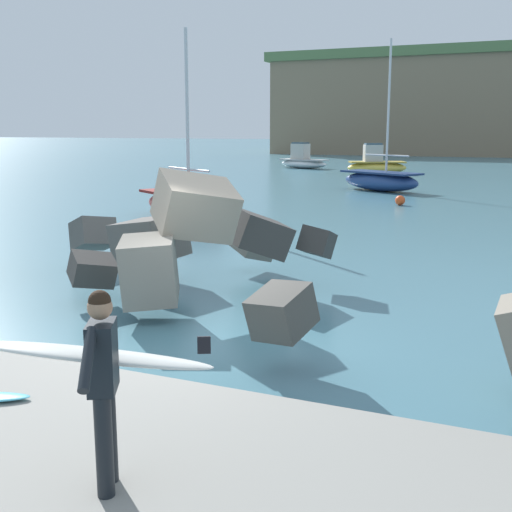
{
  "coord_description": "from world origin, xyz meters",
  "views": [
    {
      "loc": [
        4.48,
        -8.45,
        3.31
      ],
      "look_at": [
        0.63,
        0.5,
        1.4
      ],
      "focal_mm": 45.47,
      "sensor_mm": 36.0,
      "label": 1
    }
  ],
  "objects_px": {
    "boat_mid_centre": "(381,180)",
    "surfer_with_board": "(101,371)",
    "boat_mid_right": "(376,165)",
    "boat_near_right": "(184,204)",
    "mooring_buoy_inner": "(400,200)",
    "boat_near_left": "(303,160)"
  },
  "relations": [
    {
      "from": "boat_near_left",
      "to": "boat_mid_right",
      "type": "bearing_deg",
      "value": -33.93
    },
    {
      "from": "boat_mid_right",
      "to": "surfer_with_board",
      "type": "bearing_deg",
      "value": -80.08
    },
    {
      "from": "surfer_with_board",
      "to": "boat_near_left",
      "type": "bearing_deg",
      "value": 107.27
    },
    {
      "from": "mooring_buoy_inner",
      "to": "boat_near_left",
      "type": "bearing_deg",
      "value": 118.12
    },
    {
      "from": "surfer_with_board",
      "to": "boat_mid_centre",
      "type": "height_order",
      "value": "boat_mid_centre"
    },
    {
      "from": "boat_near_left",
      "to": "surfer_with_board",
      "type": "bearing_deg",
      "value": -72.73
    },
    {
      "from": "surfer_with_board",
      "to": "boat_near_right",
      "type": "bearing_deg",
      "value": 117.38
    },
    {
      "from": "boat_near_left",
      "to": "mooring_buoy_inner",
      "type": "bearing_deg",
      "value": -61.88
    },
    {
      "from": "boat_near_left",
      "to": "boat_near_right",
      "type": "xyz_separation_m",
      "value": [
        6.51,
        -32.1,
        -0.1
      ]
    },
    {
      "from": "boat_mid_centre",
      "to": "boat_mid_right",
      "type": "distance_m",
      "value": 13.41
    },
    {
      "from": "boat_mid_centre",
      "to": "boat_near_left",
      "type": "bearing_deg",
      "value": 120.79
    },
    {
      "from": "boat_near_right",
      "to": "mooring_buoy_inner",
      "type": "relative_size",
      "value": 15.48
    },
    {
      "from": "surfer_with_board",
      "to": "boat_near_right",
      "type": "relative_size",
      "value": 0.3
    },
    {
      "from": "surfer_with_board",
      "to": "boat_mid_centre",
      "type": "relative_size",
      "value": 0.25
    },
    {
      "from": "boat_mid_centre",
      "to": "surfer_with_board",
      "type": "bearing_deg",
      "value": -81.83
    },
    {
      "from": "boat_near_left",
      "to": "boat_mid_centre",
      "type": "relative_size",
      "value": 0.62
    },
    {
      "from": "mooring_buoy_inner",
      "to": "boat_near_right",
      "type": "bearing_deg",
      "value": -130.77
    },
    {
      "from": "boat_near_right",
      "to": "boat_mid_centre",
      "type": "xyz_separation_m",
      "value": [
        4.27,
        14.02,
        0.04
      ]
    },
    {
      "from": "boat_mid_centre",
      "to": "mooring_buoy_inner",
      "type": "distance_m",
      "value": 6.8
    },
    {
      "from": "boat_near_left",
      "to": "boat_mid_right",
      "type": "relative_size",
      "value": 1.03
    },
    {
      "from": "boat_near_left",
      "to": "boat_mid_centre",
      "type": "height_order",
      "value": "boat_mid_centre"
    },
    {
      "from": "boat_near_left",
      "to": "boat_near_right",
      "type": "height_order",
      "value": "boat_near_right"
    }
  ]
}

